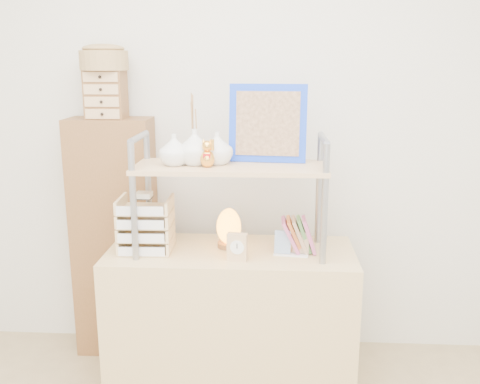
% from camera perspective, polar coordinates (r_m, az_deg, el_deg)
% --- Properties ---
extents(room_shell, '(3.42, 3.41, 2.61)m').
position_cam_1_polar(room_shell, '(1.66, -3.30, 15.52)').
color(room_shell, silver).
rests_on(room_shell, ground).
extents(desk, '(1.20, 0.50, 0.75)m').
position_cam_1_polar(desk, '(2.77, -0.96, -13.55)').
color(desk, tan).
rests_on(desk, ground).
extents(cabinet, '(0.45, 0.25, 1.35)m').
position_cam_1_polar(cabinet, '(3.11, -13.15, -4.80)').
color(cabinet, brown).
rests_on(cabinet, ground).
extents(hutch, '(0.90, 0.34, 0.79)m').
position_cam_1_polar(hutch, '(2.52, -1.69, 3.41)').
color(hutch, gray).
rests_on(hutch, desk).
extents(letter_tray, '(0.24, 0.23, 0.29)m').
position_cam_1_polar(letter_tray, '(2.62, -10.06, -3.76)').
color(letter_tray, '#DABD83').
rests_on(letter_tray, desk).
extents(salt_lamp, '(0.13, 0.12, 0.20)m').
position_cam_1_polar(salt_lamp, '(2.63, -1.21, -3.81)').
color(salt_lamp, brown).
rests_on(salt_lamp, desk).
extents(desk_clock, '(0.10, 0.06, 0.13)m').
position_cam_1_polar(desk_clock, '(2.46, -0.29, -5.89)').
color(desk_clock, tan).
rests_on(desk_clock, desk).
extents(postcard_stand, '(0.17, 0.07, 0.12)m').
position_cam_1_polar(postcard_stand, '(2.56, 5.48, -5.99)').
color(postcard_stand, white).
rests_on(postcard_stand, desk).
extents(drawer_chest, '(0.20, 0.16, 0.25)m').
position_cam_1_polar(drawer_chest, '(2.94, -14.12, 10.03)').
color(drawer_chest, brown).
rests_on(drawer_chest, cabinet).
extents(woven_basket, '(0.25, 0.25, 0.10)m').
position_cam_1_polar(woven_basket, '(2.94, -14.31, 13.44)').
color(woven_basket, olive).
rests_on(woven_basket, drawer_chest).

